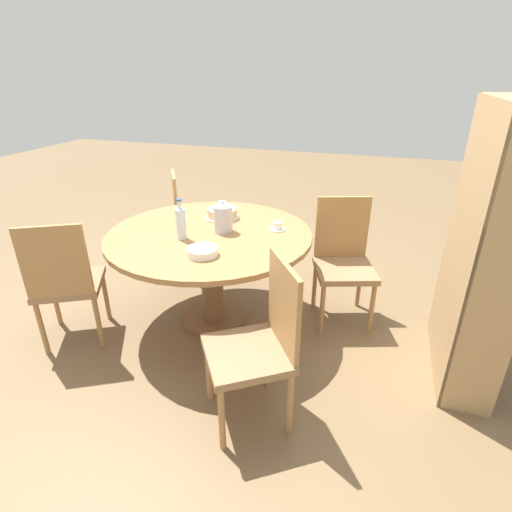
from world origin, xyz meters
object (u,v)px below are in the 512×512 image
object	(u,v)px
cake_main	(222,213)
cup_a	(277,227)
chair_a	(191,219)
coffee_pot	(223,218)
bookshelf	(478,259)
water_bottle	(181,223)
chair_d	(343,259)
chair_b	(66,281)
chair_c	(259,342)
cup_b	(222,205)

from	to	relation	value
cake_main	cup_a	size ratio (longest dim) A/B	2.21
chair_a	coffee_pot	xyz separation A→B (m)	(0.76, 0.64, 0.35)
bookshelf	water_bottle	distance (m)	1.83
chair_a	chair_d	world-z (taller)	same
water_bottle	cake_main	distance (m)	0.48
bookshelf	water_bottle	bearing A→B (deg)	94.84
water_bottle	cake_main	size ratio (longest dim) A/B	1.07
coffee_pot	cake_main	size ratio (longest dim) A/B	0.88
chair_a	chair_b	bearing A→B (deg)	138.14
bookshelf	coffee_pot	xyz separation A→B (m)	(-0.06, -1.61, 0.05)
bookshelf	chair_b	bearing A→B (deg)	101.88
cake_main	bookshelf	bearing A→B (deg)	79.79
cup_a	chair_b	bearing A→B (deg)	-59.93
chair_c	chair_d	distance (m)	1.19
cake_main	cup_a	bearing A→B (deg)	76.90
chair_a	coffee_pot	bearing A→B (deg)	-170.44
chair_a	chair_c	world-z (taller)	same
cake_main	chair_a	bearing A→B (deg)	-133.53
cup_a	cup_b	distance (m)	0.65
cake_main	cup_b	xyz separation A→B (m)	(-0.22, -0.09, -0.01)
water_bottle	cup_a	size ratio (longest dim) A/B	2.37
coffee_pot	cup_b	xyz separation A→B (m)	(-0.48, -0.20, -0.08)
chair_a	water_bottle	xyz separation A→B (m)	(0.97, 0.43, 0.36)
chair_d	cup_a	xyz separation A→B (m)	(0.18, -0.47, 0.27)
chair_d	water_bottle	bearing A→B (deg)	-171.23
chair_b	water_bottle	bearing A→B (deg)	179.22
chair_c	coffee_pot	bearing A→B (deg)	178.17
chair_a	chair_c	distance (m)	1.97
bookshelf	coffee_pot	size ratio (longest dim) A/B	7.26
chair_a	cake_main	distance (m)	0.79
chair_c	cake_main	distance (m)	1.28
coffee_pot	water_bottle	distance (m)	0.30
chair_d	bookshelf	size ratio (longest dim) A/B	0.56
chair_c	cake_main	bearing A→B (deg)	176.23
chair_b	bookshelf	size ratio (longest dim) A/B	0.56
chair_a	cup_b	xyz separation A→B (m)	(0.28, 0.44, 0.27)
chair_c	cup_a	world-z (taller)	chair_c
cake_main	cup_b	size ratio (longest dim) A/B	2.21
cup_a	water_bottle	bearing A→B (deg)	-57.97
chair_d	coffee_pot	distance (m)	0.95
water_bottle	cake_main	bearing A→B (deg)	167.57
chair_b	chair_d	distance (m)	1.96
chair_a	chair_c	bearing A→B (deg)	-174.26
chair_c	chair_d	size ratio (longest dim) A/B	1.00
chair_c	bookshelf	xyz separation A→B (m)	(-0.77, 1.09, 0.29)
cake_main	chair_c	bearing A→B (deg)	30.60
chair_b	cup_b	xyz separation A→B (m)	(-1.06, 0.71, 0.27)
coffee_pot	water_bottle	bearing A→B (deg)	-45.74
chair_d	bookshelf	distance (m)	0.93
water_bottle	cup_b	xyz separation A→B (m)	(-0.69, 0.01, -0.09)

